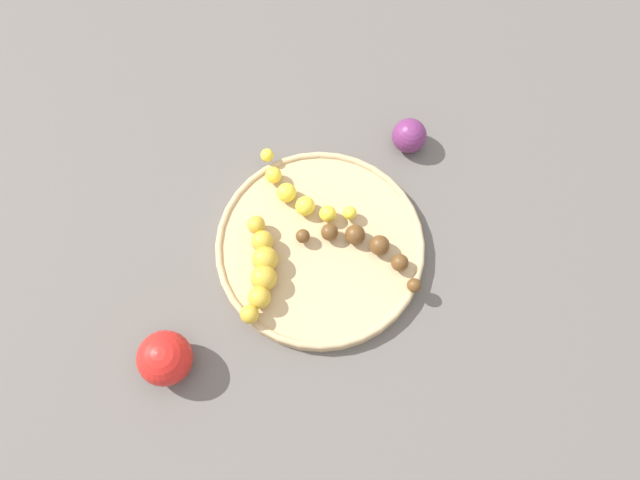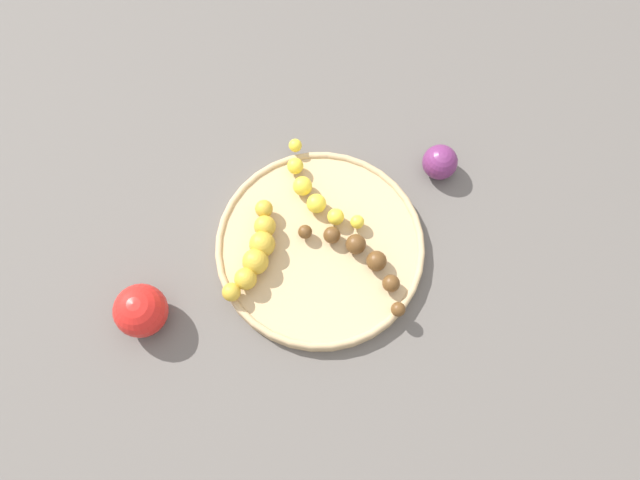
{
  "view_description": "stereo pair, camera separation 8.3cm",
  "coord_description": "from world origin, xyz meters",
  "px_view_note": "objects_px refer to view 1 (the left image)",
  "views": [
    {
      "loc": [
        -0.21,
        0.21,
        0.82
      ],
      "look_at": [
        0.0,
        0.0,
        0.04
      ],
      "focal_mm": 34.03,
      "sensor_mm": 36.0,
      "label": 1
    },
    {
      "loc": [
        -0.26,
        0.14,
        0.82
      ],
      "look_at": [
        0.0,
        0.0,
        0.04
      ],
      "focal_mm": 34.03,
      "sensor_mm": 36.0,
      "label": 2
    }
  ],
  "objects_px": {
    "fruit_bowl": "(320,246)",
    "apple_red": "(165,358)",
    "banana_overripe": "(365,246)",
    "banana_yellow": "(299,195)",
    "banana_spotted": "(261,268)",
    "plum_purple": "(409,136)"
  },
  "relations": [
    {
      "from": "banana_overripe",
      "to": "apple_red",
      "type": "bearing_deg",
      "value": 145.94
    },
    {
      "from": "fruit_bowl",
      "to": "apple_red",
      "type": "relative_size",
      "value": 4.11
    },
    {
      "from": "fruit_bowl",
      "to": "plum_purple",
      "type": "xyz_separation_m",
      "value": [
        0.03,
        -0.22,
        0.01
      ]
    },
    {
      "from": "banana_spotted",
      "to": "banana_yellow",
      "type": "height_order",
      "value": "banana_spotted"
    },
    {
      "from": "banana_overripe",
      "to": "banana_yellow",
      "type": "bearing_deg",
      "value": 74.99
    },
    {
      "from": "fruit_bowl",
      "to": "plum_purple",
      "type": "height_order",
      "value": "plum_purple"
    },
    {
      "from": "fruit_bowl",
      "to": "apple_red",
      "type": "distance_m",
      "value": 0.26
    },
    {
      "from": "fruit_bowl",
      "to": "plum_purple",
      "type": "relative_size",
      "value": 5.69
    },
    {
      "from": "banana_spotted",
      "to": "plum_purple",
      "type": "distance_m",
      "value": 0.3
    },
    {
      "from": "banana_spotted",
      "to": "apple_red",
      "type": "bearing_deg",
      "value": -133.1
    },
    {
      "from": "fruit_bowl",
      "to": "banana_overripe",
      "type": "bearing_deg",
      "value": -141.48
    },
    {
      "from": "fruit_bowl",
      "to": "banana_overripe",
      "type": "height_order",
      "value": "banana_overripe"
    },
    {
      "from": "banana_spotted",
      "to": "apple_red",
      "type": "height_order",
      "value": "apple_red"
    },
    {
      "from": "fruit_bowl",
      "to": "banana_overripe",
      "type": "xyz_separation_m",
      "value": [
        -0.05,
        -0.04,
        0.02
      ]
    },
    {
      "from": "apple_red",
      "to": "plum_purple",
      "type": "bearing_deg",
      "value": -90.39
    },
    {
      "from": "fruit_bowl",
      "to": "apple_red",
      "type": "xyz_separation_m",
      "value": [
        0.03,
        0.26,
        0.02
      ]
    },
    {
      "from": "banana_spotted",
      "to": "banana_yellow",
      "type": "xyz_separation_m",
      "value": [
        0.04,
        -0.11,
        -0.0
      ]
    },
    {
      "from": "fruit_bowl",
      "to": "banana_spotted",
      "type": "distance_m",
      "value": 0.09
    },
    {
      "from": "fruit_bowl",
      "to": "plum_purple",
      "type": "distance_m",
      "value": 0.22
    },
    {
      "from": "fruit_bowl",
      "to": "apple_red",
      "type": "height_order",
      "value": "apple_red"
    },
    {
      "from": "plum_purple",
      "to": "apple_red",
      "type": "height_order",
      "value": "apple_red"
    },
    {
      "from": "fruit_bowl",
      "to": "banana_yellow",
      "type": "bearing_deg",
      "value": -22.78
    }
  ]
}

